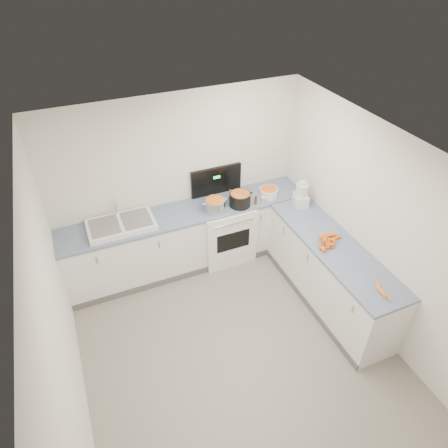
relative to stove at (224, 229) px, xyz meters
name	(u,v)px	position (x,y,z in m)	size (l,w,h in m)	color
floor	(237,350)	(-0.55, -1.69, -0.47)	(3.50, 4.00, 0.00)	gray
ceiling	(243,167)	(-0.55, -1.69, 2.03)	(3.50, 4.00, 0.00)	white
wall_back	(179,182)	(-0.55, 0.31, 0.78)	(3.50, 2.50, 0.00)	white
wall_left	(59,330)	(-2.30, -1.69, 0.78)	(4.00, 2.50, 0.00)	white
wall_right	(377,233)	(1.20, -1.69, 0.78)	(4.00, 2.50, 0.00)	white
counter_back	(189,238)	(-0.55, 0.01, 0.00)	(3.50, 0.62, 0.94)	white
counter_right	(329,273)	(0.90, -1.39, 0.00)	(0.62, 2.20, 0.94)	white
stove	(224,229)	(0.00, 0.00, 0.00)	(0.76, 0.65, 1.36)	white
sink	(121,225)	(-1.45, 0.02, 0.50)	(0.86, 0.52, 0.31)	white
steel_pot	(215,206)	(-0.19, -0.13, 0.55)	(0.28, 0.28, 0.20)	silver
black_pot	(240,200)	(0.18, -0.13, 0.55)	(0.30, 0.30, 0.21)	black
wooden_spoon	(240,193)	(0.18, -0.13, 0.67)	(0.01, 0.01, 0.33)	#AD7A47
mixing_bowl	(269,192)	(0.67, -0.08, 0.53)	(0.27, 0.27, 0.12)	white
extract_bottle	(256,201)	(0.40, -0.19, 0.51)	(0.04, 0.04, 0.10)	#593319
spice_jar	(263,200)	(0.52, -0.20, 0.51)	(0.05, 0.05, 0.08)	#E5B266
food_processor	(301,195)	(0.97, -0.46, 0.63)	(0.24, 0.27, 0.38)	white
carrot_pile	(327,240)	(0.83, -1.30, 0.50)	(0.38, 0.29, 0.09)	orange
peeled_carrots	(383,292)	(0.89, -2.25, 0.49)	(0.11, 0.30, 0.04)	orange
peelings	(106,228)	(-1.64, -0.03, 0.54)	(0.24, 0.22, 0.01)	tan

